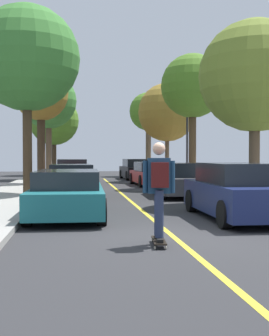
{
  "coord_description": "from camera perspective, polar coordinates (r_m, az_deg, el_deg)",
  "views": [
    {
      "loc": [
        -1.9,
        -8.58,
        1.61
      ],
      "look_at": [
        -0.13,
        5.19,
        1.25
      ],
      "focal_mm": 47.84,
      "sensor_mm": 36.0,
      "label": 1
    }
  ],
  "objects": [
    {
      "name": "street_tree_right_nearest",
      "position": [
        15.34,
        15.08,
        11.2
      ],
      "size": [
        3.64,
        3.64,
        5.91
      ],
      "color": "brown",
      "rests_on": "sidewalk_right"
    },
    {
      "name": "parked_car_left_far",
      "position": [
        24.98,
        -7.9,
        -0.59
      ],
      "size": [
        1.88,
        4.57,
        1.45
      ],
      "color": "maroon",
      "rests_on": "ground"
    },
    {
      "name": "parked_car_right_near",
      "position": [
        18.23,
        5.57,
        -1.5
      ],
      "size": [
        2.04,
        4.61,
        1.35
      ],
      "color": "#38383D",
      "rests_on": "ground"
    },
    {
      "name": "street_tree_right_far",
      "position": [
        28.96,
        4.18,
        7.07
      ],
      "size": [
        3.74,
        3.74,
        6.16
      ],
      "color": "brown",
      "rests_on": "sidewalk_right"
    },
    {
      "name": "parked_car_right_far",
      "position": [
        24.78,
        2.12,
        -0.76
      ],
      "size": [
        1.95,
        4.59,
        1.3
      ],
      "color": "maroon",
      "rests_on": "ground"
    },
    {
      "name": "skateboard",
      "position": [
        8.18,
        3.12,
        -9.22
      ],
      "size": [
        0.3,
        0.86,
        0.1
      ],
      "color": "black",
      "rests_on": "ground"
    },
    {
      "name": "parked_car_left_nearest",
      "position": [
        12.05,
        -8.52,
        -3.21
      ],
      "size": [
        2.02,
        4.62,
        1.23
      ],
      "color": "#196066",
      "rests_on": "ground"
    },
    {
      "name": "street_tree_right_near",
      "position": [
        22.88,
        7.42,
        10.22
      ],
      "size": [
        3.19,
        3.19,
        6.59
      ],
      "color": "#4C3823",
      "rests_on": "sidewalk_right"
    },
    {
      "name": "parked_car_left_near",
      "position": [
        18.2,
        -8.12,
        -1.61
      ],
      "size": [
        2.1,
        4.73,
        1.28
      ],
      "color": "black",
      "rests_on": "ground"
    },
    {
      "name": "parked_car_right_nearest",
      "position": [
        11.8,
        12.85,
        -2.97
      ],
      "size": [
        1.87,
        4.5,
        1.43
      ],
      "color": "navy",
      "rests_on": "ground"
    },
    {
      "name": "skateboarder",
      "position": [
        8.02,
        3.15,
        -2.14
      ],
      "size": [
        0.59,
        0.71,
        1.76
      ],
      "color": "black",
      "rests_on": "skateboard"
    },
    {
      "name": "ground",
      "position": [
        8.94,
        5.17,
        -8.88
      ],
      "size": [
        80.0,
        80.0,
        0.0
      ],
      "primitive_type": "plane",
      "color": "#2D2D30"
    },
    {
      "name": "street_tree_left_farthest",
      "position": [
        38.73,
        -10.22,
        5.95
      ],
      "size": [
        4.18,
        4.18,
        6.6
      ],
      "color": "#3D2D1E",
      "rests_on": "sidewalk_left"
    },
    {
      "name": "street_tree_left_far",
      "position": [
        31.56,
        -10.9,
        8.35
      ],
      "size": [
        3.83,
        3.83,
        7.21
      ],
      "color": "brown",
      "rests_on": "sidewalk_left"
    },
    {
      "name": "center_line",
      "position": [
        12.82,
        1.28,
        -5.7
      ],
      "size": [
        0.12,
        39.2,
        0.01
      ],
      "primitive_type": "cube",
      "color": "gold",
      "rests_on": "ground"
    },
    {
      "name": "street_tree_right_farthest",
      "position": [
        36.47,
        1.78,
        7.1
      ],
      "size": [
        3.08,
        3.08,
        6.65
      ],
      "color": "brown",
      "rests_on": "sidewalk_right"
    },
    {
      "name": "street_tree_left_near",
      "position": [
        25.06,
        -11.84,
        9.11
      ],
      "size": [
        2.95,
        2.95,
        6.36
      ],
      "color": "#3D2D1E",
      "rests_on": "sidewalk_left"
    },
    {
      "name": "streetlamp",
      "position": [
        24.04,
        6.74,
        6.27
      ],
      "size": [
        0.36,
        0.24,
        6.13
      ],
      "color": "#38383D",
      "rests_on": "sidewalk_right"
    },
    {
      "name": "street_tree_left_nearest",
      "position": [
        18.46,
        -13.55,
        13.4
      ],
      "size": [
        4.14,
        4.14,
        7.38
      ],
      "color": "#4C3823",
      "rests_on": "sidewalk_left"
    },
    {
      "name": "parked_car_right_farthest",
      "position": [
        31.33,
        0.13,
        -0.19
      ],
      "size": [
        1.94,
        4.51,
        1.43
      ],
      "color": "black",
      "rests_on": "ground"
    }
  ]
}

